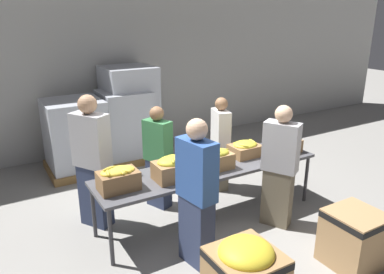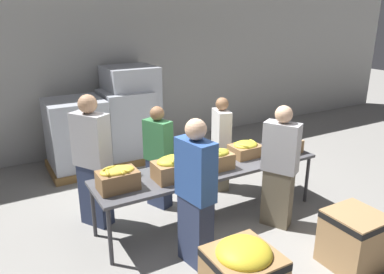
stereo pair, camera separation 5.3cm
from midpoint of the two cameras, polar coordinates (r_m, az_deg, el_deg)
name	(u,v)px [view 2 (the right image)]	position (r m, az deg, el deg)	size (l,w,h in m)	color
ground_plane	(209,217)	(5.40, 2.87, -12.07)	(30.00, 30.00, 0.00)	gray
wall_back	(119,51)	(7.78, -10.89, 12.71)	(16.00, 0.08, 4.00)	#B7B7B2
sorting_table	(210,170)	(5.07, 3.00, -5.04)	(3.15, 0.78, 0.77)	#4C4C51
banana_box_0	(118,178)	(4.45, -10.93, -6.14)	(0.46, 0.31, 0.30)	olive
banana_box_1	(173,167)	(4.64, -2.53, -4.63)	(0.49, 0.33, 0.31)	olive
banana_box_2	(217,159)	(4.95, 4.12, -3.35)	(0.41, 0.27, 0.28)	#A37A4C
banana_box_3	(245,149)	(5.43, 8.43, -1.76)	(0.43, 0.34, 0.22)	olive
banana_box_4	(286,144)	(5.71, 14.44, -1.05)	(0.40, 0.34, 0.27)	tan
volunteer_0	(280,168)	(5.00, 13.50, -4.63)	(0.41, 0.50, 1.65)	#6B604C
volunteer_1	(158,158)	(5.40, -4.86, -3.20)	(0.34, 0.45, 1.52)	#2D3856
volunteer_2	(221,144)	(5.95, 4.71, -1.14)	(0.30, 0.44, 1.51)	#6B604C
volunteer_3	(196,195)	(4.12, 0.92, -8.82)	(0.30, 0.49, 1.72)	#2D3856
volunteer_4	(93,162)	(5.02, -14.58, -3.78)	(0.46, 0.53, 1.79)	#2D3856
donation_bin_1	(353,238)	(4.69, 23.70, -13.87)	(0.57, 0.57, 0.65)	tan
pallet_stack_0	(131,113)	(7.41, -9.01, 3.68)	(1.01, 1.01, 1.77)	olive
pallet_stack_1	(77,137)	(6.94, -16.94, 0.07)	(1.05, 1.05, 1.31)	olive
pallet_stack_2	(127,126)	(7.25, -9.73, 1.61)	(0.95, 0.95, 1.36)	olive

